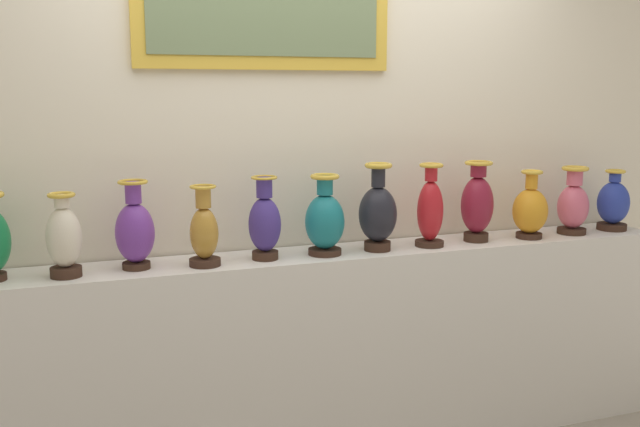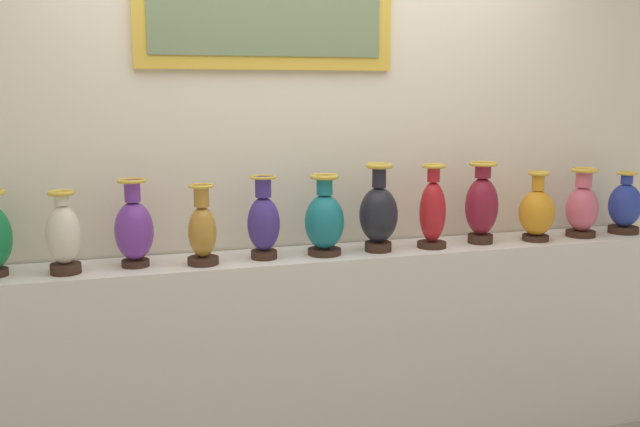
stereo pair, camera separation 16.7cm
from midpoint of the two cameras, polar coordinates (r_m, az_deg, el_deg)
name	(u,v)px [view 2 (the right image)]	position (r m, az deg, el deg)	size (l,w,h in m)	color
display_shelf	(320,355)	(3.39, 1.44, -11.36)	(3.62, 0.35, 0.99)	silver
back_wall	(305,130)	(3.39, 0.21, 6.70)	(5.28, 0.14, 3.04)	beige
vase_ivory	(64,236)	(3.01, -18.46, -1.73)	(0.14, 0.14, 0.34)	#382319
vase_violet	(134,229)	(3.05, -13.24, -1.23)	(0.16, 0.16, 0.37)	#382319
vase_ochre	(202,231)	(3.04, -7.91, -1.42)	(0.13, 0.13, 0.35)	#382319
vase_indigo	(264,223)	(3.11, -3.03, -0.74)	(0.14, 0.14, 0.37)	#382319
vase_teal	(324,220)	(3.18, 1.86, -0.57)	(0.18, 0.18, 0.37)	#382319
vase_onyx	(379,214)	(3.27, 6.20, -0.01)	(0.18, 0.18, 0.41)	#382319
vase_crimson	(433,211)	(3.38, 10.45, 0.17)	(0.14, 0.14, 0.40)	#382319
vase_burgundy	(482,205)	(3.53, 14.21, 0.64)	(0.16, 0.16, 0.40)	#382319
vase_amber	(537,212)	(3.67, 18.31, 0.11)	(0.17, 0.17, 0.34)	#382319
vase_rose	(582,207)	(3.85, 21.53, 0.51)	(0.16, 0.16, 0.35)	#382319
vase_cobalt	(625,206)	(4.03, 24.44, 0.52)	(0.16, 0.16, 0.32)	#382319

